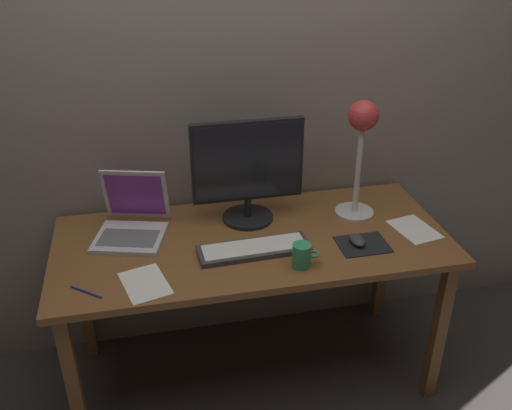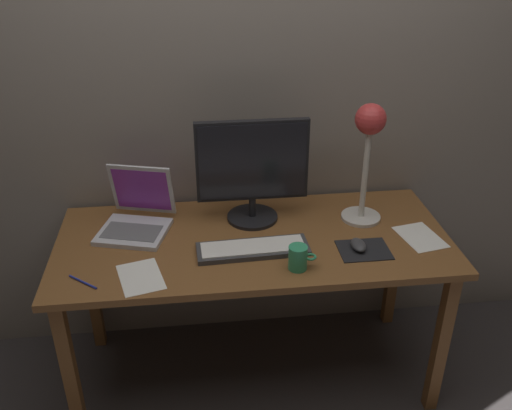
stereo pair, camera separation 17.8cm
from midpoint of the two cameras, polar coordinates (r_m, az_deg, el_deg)
The scene contains 13 objects.
ground_plane at distance 2.75m, azimuth 1.72°, elevation -16.63°, with size 4.80×4.80×0.00m, color #383333.
back_wall at distance 2.43m, azimuth 0.77°, elevation 12.95°, with size 4.80×0.06×2.60m, color gray.
desk at distance 2.33m, azimuth 1.95°, elevation -5.09°, with size 1.60×0.70×0.74m.
monitor at distance 2.32m, azimuth 1.82°, elevation 3.73°, with size 0.47×0.22×0.45m.
keyboard_main at distance 2.20m, azimuth 2.01°, elevation -4.52°, with size 0.45×0.16×0.03m.
laptop at distance 2.37m, azimuth -9.89°, elevation -0.70°, with size 0.34×0.35×0.25m.
desk_lamp at distance 2.33m, azimuth 13.54°, elevation 6.35°, with size 0.17×0.17×0.52m.
mousepad at distance 2.27m, azimuth 13.15°, elevation -4.53°, with size 0.20×0.16×0.00m, color black.
mouse at distance 2.26m, azimuth 12.62°, elevation -4.04°, with size 0.06×0.10×0.03m, color #38383A.
coffee_mug at distance 2.10m, azimuth 6.77°, elevation -5.40°, with size 0.11×0.07×0.09m.
paper_sheet_near_mouse at distance 2.09m, azimuth -9.26°, elevation -7.31°, with size 0.15×0.21×0.00m, color white.
paper_sheet_by_keyboard at distance 2.42m, azimuth 18.42°, elevation -3.16°, with size 0.15×0.21×0.00m, color white.
pen at distance 2.10m, azimuth -14.90°, elevation -7.64°, with size 0.01×0.01×0.14m, color #2633A5.
Camera 2 is at (-0.22, -1.94, 1.95)m, focal length 39.32 mm.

